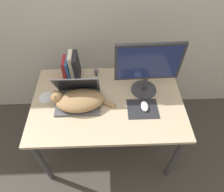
% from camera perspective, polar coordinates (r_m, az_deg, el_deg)
% --- Properties ---
extents(ground_plane, '(12.00, 12.00, 0.00)m').
position_cam_1_polar(ground_plane, '(2.05, -0.76, -22.95)').
color(ground_plane, '#3D3833').
extents(desk, '(1.20, 0.77, 0.72)m').
position_cam_1_polar(desk, '(1.65, -1.36, -3.00)').
color(desk, tan).
rests_on(desk, ground_plane).
extents(laptop, '(0.34, 0.27, 0.25)m').
position_cam_1_polar(laptop, '(1.57, -9.80, -0.20)').
color(laptop, '#4C4C51').
rests_on(laptop, desk).
extents(cat, '(0.49, 0.25, 0.14)m').
position_cam_1_polar(cat, '(1.54, -9.73, -1.17)').
color(cat, '#99754C').
rests_on(cat, desk).
extents(external_monitor, '(0.49, 0.21, 0.46)m').
position_cam_1_polar(external_monitor, '(1.51, 10.09, 8.22)').
color(external_monitor, '#333338').
rests_on(external_monitor, desk).
extents(mousepad, '(0.24, 0.19, 0.00)m').
position_cam_1_polar(mousepad, '(1.55, 8.66, -3.62)').
color(mousepad, '#232328').
rests_on(mousepad, desk).
extents(computer_mouse, '(0.06, 0.10, 0.03)m').
position_cam_1_polar(computer_mouse, '(1.55, 9.20, -2.90)').
color(computer_mouse, silver).
rests_on(computer_mouse, mousepad).
extents(book_row, '(0.14, 0.17, 0.25)m').
position_cam_1_polar(book_row, '(1.73, -11.55, 8.07)').
color(book_row, maroon).
rests_on(book_row, desk).
extents(webcam, '(0.04, 0.04, 0.07)m').
position_cam_1_polar(webcam, '(1.76, -4.64, 6.95)').
color(webcam, '#232328').
rests_on(webcam, desk).
extents(cd_disc, '(0.12, 0.12, 0.00)m').
position_cam_1_polar(cd_disc, '(1.69, -18.29, -0.36)').
color(cd_disc, silver).
rests_on(cd_disc, desk).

